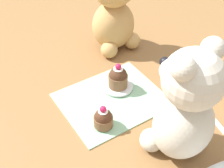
# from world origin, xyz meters

# --- Properties ---
(ground_plane) EXTENTS (4.00, 4.00, 0.00)m
(ground_plane) POSITION_xyz_m (0.00, 0.00, 0.00)
(ground_plane) COLOR olive
(knitted_placemat) EXTENTS (0.26, 0.21, 0.01)m
(knitted_placemat) POSITION_xyz_m (0.00, 0.00, 0.00)
(knitted_placemat) COLOR #8EBC99
(knitted_placemat) RESTS_ON ground_plane
(teddy_bear_cream) EXTENTS (0.15, 0.15, 0.27)m
(teddy_bear_cream) POSITION_xyz_m (-0.04, 0.20, 0.13)
(teddy_bear_cream) COLOR beige
(teddy_bear_cream) RESTS_ON ground_plane
(teddy_bear_tan) EXTENTS (0.14, 0.14, 0.27)m
(teddy_bear_tan) POSITION_xyz_m (-0.14, -0.20, 0.13)
(teddy_bear_tan) COLOR tan
(teddy_bear_tan) RESTS_ON ground_plane
(cupcake_near_cream_bear) EXTENTS (0.05, 0.05, 0.06)m
(cupcake_near_cream_bear) POSITION_xyz_m (0.07, 0.06, 0.03)
(cupcake_near_cream_bear) COLOR brown
(cupcake_near_cream_bear) RESTS_ON knitted_placemat
(saucer_plate) EXTENTS (0.08, 0.08, 0.01)m
(saucer_plate) POSITION_xyz_m (-0.04, -0.03, 0.01)
(saucer_plate) COLOR silver
(saucer_plate) RESTS_ON knitted_placemat
(cupcake_near_tan_bear) EXTENTS (0.05, 0.05, 0.07)m
(cupcake_near_tan_bear) POSITION_xyz_m (-0.04, -0.03, 0.04)
(cupcake_near_tan_bear) COLOR brown
(cupcake_near_tan_bear) RESTS_ON saucer_plate
(teaspoon) EXTENTS (0.04, 0.12, 0.01)m
(teaspoon) POSITION_xyz_m (-0.17, 0.18, 0.00)
(teaspoon) COLOR silver
(teaspoon) RESTS_ON ground_plane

